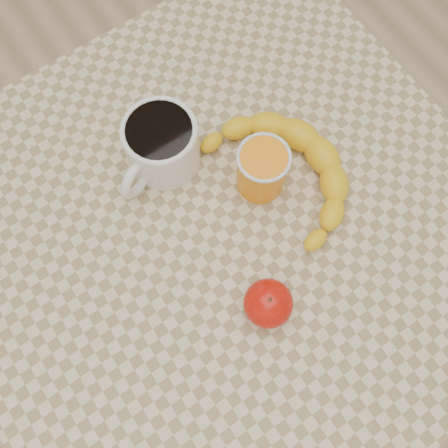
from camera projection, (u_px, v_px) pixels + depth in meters
ground at (224, 307)px, 1.45m from camera, size 3.00×3.00×0.00m
table at (224, 244)px, 0.81m from camera, size 0.80×0.80×0.75m
coffee_mug at (161, 145)px, 0.72m from camera, size 0.16×0.14×0.09m
orange_juice_glass at (262, 170)px, 0.71m from camera, size 0.08×0.08×0.09m
apple at (268, 303)px, 0.67m from camera, size 0.08×0.08×0.06m
banana at (286, 173)px, 0.74m from camera, size 0.20×0.29×0.05m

